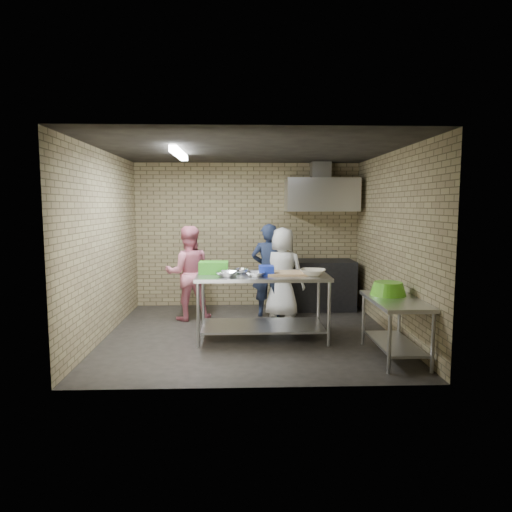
% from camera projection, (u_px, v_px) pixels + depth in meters
% --- Properties ---
extents(floor, '(4.20, 4.20, 0.00)m').
position_uv_depth(floor, '(250.00, 334.00, 6.77)').
color(floor, black).
rests_on(floor, ground).
extents(ceiling, '(4.20, 4.20, 0.00)m').
position_uv_depth(ceiling, '(249.00, 150.00, 6.47)').
color(ceiling, black).
rests_on(ceiling, ground).
extents(back_wall, '(4.20, 0.06, 2.70)m').
position_uv_depth(back_wall, '(247.00, 235.00, 8.61)').
color(back_wall, '#92855B').
rests_on(back_wall, ground).
extents(front_wall, '(4.20, 0.06, 2.70)m').
position_uv_depth(front_wall, '(254.00, 261.00, 4.63)').
color(front_wall, '#92855B').
rests_on(front_wall, ground).
extents(left_wall, '(0.06, 4.00, 2.70)m').
position_uv_depth(left_wall, '(104.00, 244.00, 6.55)').
color(left_wall, '#92855B').
rests_on(left_wall, ground).
extents(right_wall, '(0.06, 4.00, 2.70)m').
position_uv_depth(right_wall, '(392.00, 244.00, 6.69)').
color(right_wall, '#92855B').
rests_on(right_wall, ground).
extents(prep_table, '(1.87, 0.93, 0.93)m').
position_uv_depth(prep_table, '(262.00, 306.00, 6.53)').
color(prep_table, '#AFB1B6').
rests_on(prep_table, floor).
extents(side_counter, '(0.60, 1.20, 0.75)m').
position_uv_depth(side_counter, '(395.00, 328.00, 5.70)').
color(side_counter, silver).
rests_on(side_counter, floor).
extents(stove, '(1.20, 0.70, 0.90)m').
position_uv_depth(stove, '(321.00, 285.00, 8.40)').
color(stove, black).
rests_on(stove, floor).
extents(range_hood, '(1.30, 0.60, 0.60)m').
position_uv_depth(range_hood, '(322.00, 195.00, 8.27)').
color(range_hood, silver).
rests_on(range_hood, back_wall).
extents(hood_duct, '(0.35, 0.30, 0.30)m').
position_uv_depth(hood_duct, '(321.00, 170.00, 8.37)').
color(hood_duct, '#A5A8AD').
rests_on(hood_duct, back_wall).
extents(wall_shelf, '(0.80, 0.20, 0.04)m').
position_uv_depth(wall_shelf, '(336.00, 205.00, 8.49)').
color(wall_shelf, '#3F2B19').
rests_on(wall_shelf, back_wall).
extents(fluorescent_fixture, '(0.10, 1.25, 0.08)m').
position_uv_depth(fluorescent_fixture, '(179.00, 154.00, 6.44)').
color(fluorescent_fixture, white).
rests_on(fluorescent_fixture, ceiling).
extents(green_crate, '(0.41, 0.31, 0.17)m').
position_uv_depth(green_crate, '(214.00, 267.00, 6.56)').
color(green_crate, green).
rests_on(green_crate, prep_table).
extents(blue_tub, '(0.21, 0.21, 0.13)m').
position_uv_depth(blue_tub, '(266.00, 270.00, 6.37)').
color(blue_tub, '#172FB1').
rests_on(blue_tub, prep_table).
extents(cutting_board, '(0.57, 0.44, 0.03)m').
position_uv_depth(cutting_board, '(287.00, 273.00, 6.47)').
color(cutting_board, tan).
rests_on(cutting_board, prep_table).
extents(mixing_bowl_a, '(0.35, 0.35, 0.07)m').
position_uv_depth(mixing_bowl_a, '(227.00, 274.00, 6.26)').
color(mixing_bowl_a, silver).
rests_on(mixing_bowl_a, prep_table).
extents(mixing_bowl_b, '(0.27, 0.27, 0.07)m').
position_uv_depth(mixing_bowl_b, '(241.00, 271.00, 6.51)').
color(mixing_bowl_b, silver).
rests_on(mixing_bowl_b, prep_table).
extents(mixing_bowl_c, '(0.32, 0.32, 0.07)m').
position_uv_depth(mixing_bowl_c, '(256.00, 274.00, 6.25)').
color(mixing_bowl_c, silver).
rests_on(mixing_bowl_c, prep_table).
extents(ceramic_bowl, '(0.43, 0.43, 0.09)m').
position_uv_depth(ceramic_bowl, '(313.00, 272.00, 6.35)').
color(ceramic_bowl, beige).
rests_on(ceramic_bowl, prep_table).
extents(green_basin, '(0.46, 0.46, 0.17)m').
position_uv_depth(green_basin, '(388.00, 289.00, 5.89)').
color(green_basin, '#59C626').
rests_on(green_basin, side_counter).
extents(bottle_red, '(0.07, 0.07, 0.18)m').
position_uv_depth(bottle_red, '(322.00, 199.00, 8.47)').
color(bottle_red, '#B22619').
rests_on(bottle_red, wall_shelf).
extents(bottle_green, '(0.06, 0.06, 0.15)m').
position_uv_depth(bottle_green, '(344.00, 200.00, 8.48)').
color(bottle_green, green).
rests_on(bottle_green, wall_shelf).
extents(man_navy, '(0.60, 0.42, 1.60)m').
position_uv_depth(man_navy, '(268.00, 270.00, 7.80)').
color(man_navy, '#141933').
rests_on(man_navy, floor).
extents(woman_pink, '(0.86, 0.72, 1.57)m').
position_uv_depth(woman_pink, '(188.00, 273.00, 7.56)').
color(woman_pink, '#D26F83').
rests_on(woman_pink, floor).
extents(woman_white, '(0.89, 0.76, 1.54)m').
position_uv_depth(woman_white, '(282.00, 273.00, 7.74)').
color(woman_white, silver).
rests_on(woman_white, floor).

